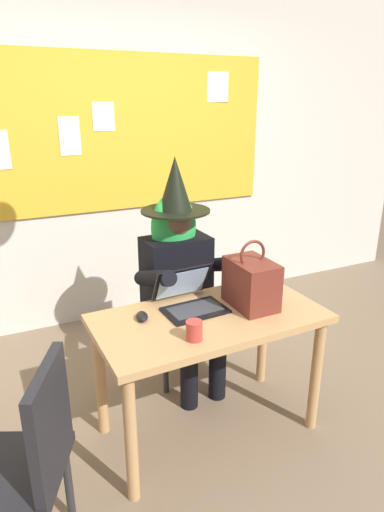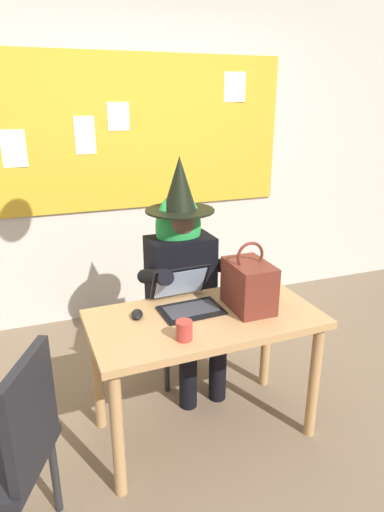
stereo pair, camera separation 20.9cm
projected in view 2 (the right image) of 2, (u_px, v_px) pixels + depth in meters
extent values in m
plane|color=#75604C|center=(224.00, 427.00, 2.57)|extent=(24.00, 24.00, 0.00)
cube|color=beige|center=(141.00, 149.00, 3.62)|extent=(5.98, 0.10, 2.85)
cube|color=gold|center=(143.00, 133.00, 3.52)|extent=(2.40, 0.02, 1.20)
cube|color=#F4E0C6|center=(85.00, 135.00, 3.36)|extent=(0.16, 0.01, 0.28)
cube|color=white|center=(14.00, 149.00, 3.22)|extent=(0.18, 0.01, 0.27)
cube|color=white|center=(118.00, 116.00, 3.41)|extent=(0.17, 0.01, 0.21)
cube|color=#F4E0C6|center=(234.00, 87.00, 3.66)|extent=(0.20, 0.01, 0.24)
cube|color=tan|center=(205.00, 319.00, 2.31)|extent=(1.22, 0.65, 0.04)
cylinder|color=tan|center=(117.00, 435.00, 2.03)|extent=(0.06, 0.06, 0.69)
cylinder|color=tan|center=(314.00, 382.00, 2.41)|extent=(0.06, 0.06, 0.69)
cylinder|color=tan|center=(98.00, 375.00, 2.47)|extent=(0.06, 0.06, 0.69)
cylinder|color=tan|center=(266.00, 338.00, 2.85)|extent=(0.06, 0.06, 0.69)
cube|color=#4C1E19|center=(182.00, 315.00, 2.95)|extent=(0.43, 0.43, 0.04)
cube|color=#4C1E19|center=(172.00, 271.00, 3.04)|extent=(0.38, 0.05, 0.45)
cylinder|color=#262628|center=(215.00, 352.00, 2.94)|extent=(0.04, 0.04, 0.42)
cylinder|color=#262628|center=(167.00, 363.00, 2.82)|extent=(0.04, 0.04, 0.42)
cylinder|color=#262628|center=(195.00, 329.00, 3.24)|extent=(0.04, 0.04, 0.42)
cylinder|color=#262628|center=(151.00, 338.00, 3.12)|extent=(0.04, 0.04, 0.42)
cylinder|color=black|center=(218.00, 366.00, 2.75)|extent=(0.11, 0.11, 0.46)
cylinder|color=black|center=(188.00, 374.00, 2.68)|extent=(0.11, 0.11, 0.46)
cylinder|color=black|center=(207.00, 318.00, 2.81)|extent=(0.16, 0.42, 0.15)
cylinder|color=black|center=(178.00, 323.00, 2.74)|extent=(0.16, 0.42, 0.15)
cube|color=black|center=(180.00, 275.00, 2.88)|extent=(0.43, 0.27, 0.52)
cylinder|color=black|center=(231.00, 265.00, 2.73)|extent=(0.11, 0.47, 0.24)
cylinder|color=black|center=(154.00, 277.00, 2.55)|extent=(0.11, 0.47, 0.24)
sphere|color=brown|center=(180.00, 222.00, 2.76)|extent=(0.20, 0.20, 0.20)
ellipsoid|color=green|center=(178.00, 227.00, 2.80)|extent=(0.31, 0.23, 0.44)
cylinder|color=black|center=(180.00, 210.00, 2.73)|extent=(0.43, 0.43, 0.01)
cone|color=black|center=(180.00, 184.00, 2.68)|extent=(0.21, 0.21, 0.33)
cube|color=black|center=(191.00, 310.00, 2.35)|extent=(0.34, 0.23, 0.01)
cube|color=#333338|center=(191.00, 309.00, 2.35)|extent=(0.28, 0.17, 0.00)
cube|color=black|center=(180.00, 282.00, 2.45)|extent=(0.33, 0.12, 0.20)
cube|color=#99B7E0|center=(181.00, 283.00, 2.45)|extent=(0.29, 0.10, 0.17)
ellipsoid|color=black|center=(137.00, 314.00, 2.29)|extent=(0.08, 0.11, 0.03)
cube|color=maroon|center=(249.00, 286.00, 2.35)|extent=(0.20, 0.30, 0.26)
torus|color=maroon|center=(250.00, 256.00, 2.30)|extent=(0.16, 0.02, 0.16)
cylinder|color=#B23833|center=(184.00, 330.00, 2.07)|extent=(0.08, 0.08, 0.09)
cube|color=black|center=(30.00, 413.00, 1.66)|extent=(0.19, 0.36, 0.45)
cylinder|color=#262628|center=(55.00, 474.00, 1.98)|extent=(0.04, 0.04, 0.42)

